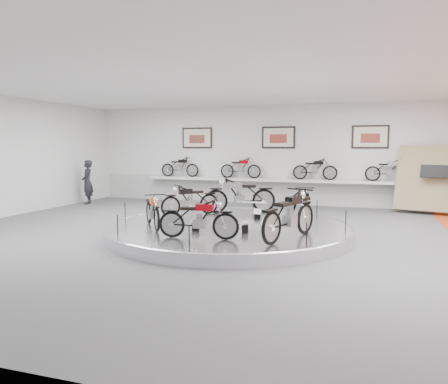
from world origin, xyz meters
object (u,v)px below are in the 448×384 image
(shelf, at_px, (277,180))
(bike_f, at_px, (289,215))
(bike_a, at_px, (306,205))
(display_platform, at_px, (229,230))
(bike_c, at_px, (190,200))
(bike_b, at_px, (240,195))
(bike_e, at_px, (198,219))
(bike_d, at_px, (153,210))
(visitor, at_px, (87,182))

(shelf, height_order, bike_f, bike_f)
(shelf, height_order, bike_a, bike_a)
(display_platform, bearing_deg, bike_c, 144.87)
(bike_f, bearing_deg, bike_a, 18.94)
(shelf, xyz_separation_m, bike_b, (-0.29, -4.31, -0.15))
(shelf, relative_size, bike_b, 5.84)
(display_platform, xyz_separation_m, bike_b, (-0.29, 2.09, 0.70))
(shelf, height_order, bike_c, bike_c)
(display_platform, bearing_deg, bike_e, -93.72)
(display_platform, relative_size, shelf, 0.58)
(bike_c, bearing_deg, display_platform, 96.14)
(bike_a, relative_size, bike_c, 0.97)
(bike_c, xyz_separation_m, bike_e, (1.42, -2.96, -0.01))
(bike_c, bearing_deg, bike_f, 95.70)
(display_platform, distance_m, bike_d, 2.06)
(bike_d, bearing_deg, shelf, 130.19)
(bike_b, relative_size, bike_c, 1.18)
(display_platform, bearing_deg, shelf, 90.00)
(shelf, xyz_separation_m, bike_d, (-1.72, -7.37, -0.25))
(bike_c, distance_m, visitor, 6.71)
(bike_a, distance_m, bike_f, 2.40)
(bike_b, bearing_deg, shelf, -118.96)
(display_platform, height_order, bike_d, bike_d)
(shelf, distance_m, visitor, 7.68)
(bike_b, distance_m, bike_e, 3.97)
(bike_a, height_order, bike_c, bike_c)
(bike_b, xyz_separation_m, visitor, (-7.11, 2.26, 0.04))
(bike_d, distance_m, bike_e, 1.84)
(bike_c, bearing_deg, bike_e, 66.79)
(shelf, relative_size, bike_f, 5.90)
(bike_a, height_order, bike_b, bike_b)
(bike_e, bearing_deg, bike_f, 10.17)
(bike_a, xyz_separation_m, bike_e, (-1.97, -2.97, 0.00))
(bike_b, distance_m, bike_d, 3.37)
(bike_a, distance_m, bike_e, 3.57)
(display_platform, bearing_deg, bike_a, 30.45)
(shelf, bearing_deg, bike_f, -76.83)
(bike_c, bearing_deg, bike_a, 131.37)
(bike_b, bearing_deg, visitor, -42.75)
(bike_b, height_order, bike_d, bike_b)
(shelf, height_order, bike_b, bike_b)
(display_platform, relative_size, bike_d, 4.23)
(bike_e, height_order, bike_f, bike_f)
(display_platform, xyz_separation_m, visitor, (-7.40, 4.35, 0.75))
(bike_b, xyz_separation_m, bike_e, (0.17, -3.97, -0.10))
(shelf, distance_m, bike_c, 5.54)
(display_platform, height_order, shelf, shelf)
(bike_d, bearing_deg, bike_b, 118.27)
(bike_a, xyz_separation_m, bike_c, (-3.39, -0.01, 0.01))
(bike_b, height_order, visitor, visitor)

